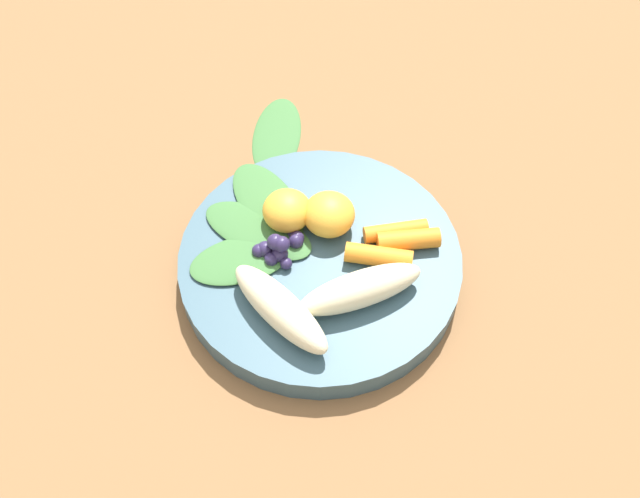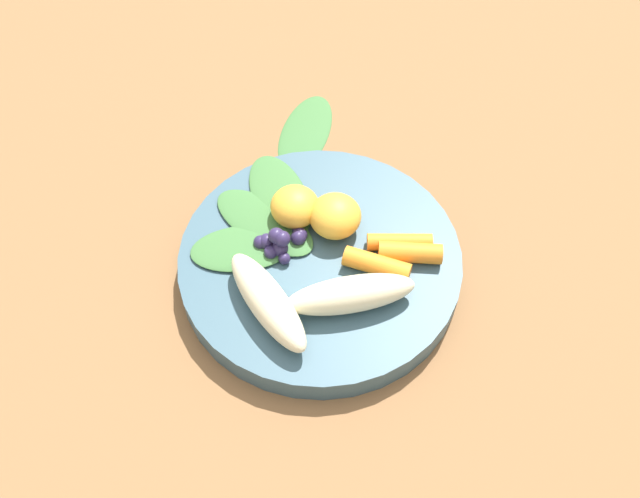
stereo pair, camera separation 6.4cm
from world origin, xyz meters
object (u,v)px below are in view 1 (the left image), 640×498
object	(u,v)px
banana_peeled_left	(360,289)
banana_peeled_right	(280,308)
orange_segment_near	(287,210)
kale_leaf_stray	(277,135)
bowl	(320,263)

from	to	relation	value
banana_peeled_left	banana_peeled_right	distance (m)	0.07
orange_segment_near	kale_leaf_stray	bearing A→B (deg)	-15.69
orange_segment_near	kale_leaf_stray	size ratio (longest dim) A/B	0.39
bowl	banana_peeled_left	distance (m)	0.06
orange_segment_near	banana_peeled_right	bearing A→B (deg)	155.81
bowl	orange_segment_near	xyz separation A→B (m)	(0.05, 0.01, 0.03)
banana_peeled_left	banana_peeled_right	xyz separation A→B (m)	(0.01, 0.07, 0.00)
banana_peeled_right	orange_segment_near	size ratio (longest dim) A/B	2.47
banana_peeled_left	kale_leaf_stray	bearing A→B (deg)	89.35
banana_peeled_right	orange_segment_near	xyz separation A→B (m)	(0.09, -0.04, 0.00)
banana_peeled_left	kale_leaf_stray	distance (m)	0.23
banana_peeled_right	orange_segment_near	bearing A→B (deg)	135.35
kale_leaf_stray	banana_peeled_right	bearing A→B (deg)	-171.70
orange_segment_near	kale_leaf_stray	xyz separation A→B (m)	(0.13, -0.04, -0.04)
bowl	kale_leaf_stray	bearing A→B (deg)	-7.53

